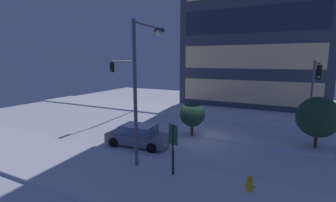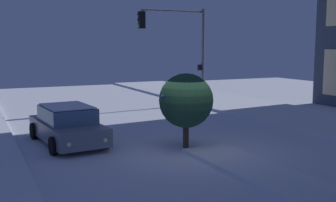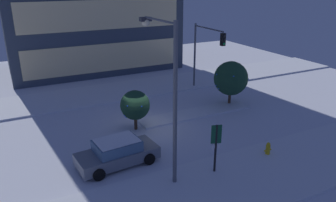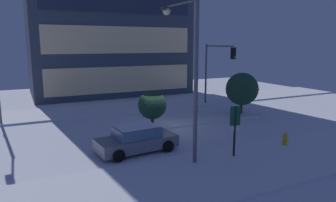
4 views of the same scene
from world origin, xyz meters
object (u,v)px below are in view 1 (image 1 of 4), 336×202
at_px(street_lamp_arched, 143,74).
at_px(parking_info_sign, 173,144).
at_px(car_near, 139,136).
at_px(decorated_tree_left_of_median, 318,117).
at_px(traffic_light_corner_far_right, 315,83).
at_px(traffic_light_corner_far_left, 127,76).
at_px(decorated_tree_median, 192,114).
at_px(fire_hydrant, 250,185).

height_order(street_lamp_arched, parking_info_sign, street_lamp_arched).
bearing_deg(car_near, decorated_tree_left_of_median, 17.91).
bearing_deg(traffic_light_corner_far_right, decorated_tree_left_of_median, 2.05).
bearing_deg(traffic_light_corner_far_left, decorated_tree_left_of_median, 78.66).
height_order(car_near, decorated_tree_median, decorated_tree_median).
height_order(parking_info_sign, decorated_tree_left_of_median, decorated_tree_left_of_median).
bearing_deg(traffic_light_corner_far_left, parking_info_sign, 44.33).
xyz_separation_m(traffic_light_corner_far_left, parking_info_sign, (11.40, -11.67, -2.38)).
height_order(traffic_light_corner_far_left, decorated_tree_median, traffic_light_corner_far_left).
relative_size(traffic_light_corner_far_right, parking_info_sign, 2.13).
bearing_deg(traffic_light_corner_far_right, street_lamp_arched, -40.88).
height_order(traffic_light_corner_far_right, fire_hydrant, traffic_light_corner_far_right).
xyz_separation_m(car_near, fire_hydrant, (8.08, -3.09, -0.29)).
distance_m(traffic_light_corner_far_left, traffic_light_corner_far_right, 18.20).
bearing_deg(fire_hydrant, traffic_light_corner_far_right, 75.38).
relative_size(fire_hydrant, decorated_tree_left_of_median, 0.24).
xyz_separation_m(street_lamp_arched, parking_info_sign, (2.37, -0.99, -3.47)).
distance_m(traffic_light_corner_far_right, street_lamp_arched, 14.05).
distance_m(car_near, decorated_tree_median, 4.73).
bearing_deg(car_near, decorated_tree_median, 50.71).
height_order(car_near, street_lamp_arched, street_lamp_arched).
bearing_deg(parking_info_sign, traffic_light_corner_far_left, 60.33).
bearing_deg(parking_info_sign, traffic_light_corner_far_right, -14.42).
relative_size(traffic_light_corner_far_right, decorated_tree_left_of_median, 1.65).
xyz_separation_m(traffic_light_corner_far_left, fire_hydrant, (15.22, -11.54, -3.76)).
xyz_separation_m(traffic_light_corner_far_right, parking_info_sign, (-6.80, -11.58, -2.40)).
height_order(traffic_light_corner_far_left, decorated_tree_left_of_median, traffic_light_corner_far_left).
xyz_separation_m(parking_info_sign, decorated_tree_left_of_median, (6.93, 8.00, 0.44)).
height_order(traffic_light_corner_far_left, fire_hydrant, traffic_light_corner_far_left).
relative_size(traffic_light_corner_far_left, decorated_tree_left_of_median, 1.68).
distance_m(traffic_light_corner_far_right, decorated_tree_left_of_median, 4.08).
distance_m(traffic_light_corner_far_left, parking_info_sign, 16.49).
bearing_deg(traffic_light_corner_far_left, fire_hydrant, 52.82).
relative_size(traffic_light_corner_far_left, parking_info_sign, 2.16).
xyz_separation_m(car_near, traffic_light_corner_far_right, (11.07, 8.36, 3.49)).
distance_m(street_lamp_arched, decorated_tree_left_of_median, 12.03).
relative_size(traffic_light_corner_far_left, decorated_tree_median, 2.19).
height_order(car_near, traffic_light_corner_far_right, traffic_light_corner_far_right).
distance_m(traffic_light_corner_far_left, decorated_tree_median, 11.03).
height_order(fire_hydrant, decorated_tree_median, decorated_tree_median).
height_order(street_lamp_arched, fire_hydrant, street_lamp_arched).
bearing_deg(decorated_tree_left_of_median, fire_hydrant, -111.60).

